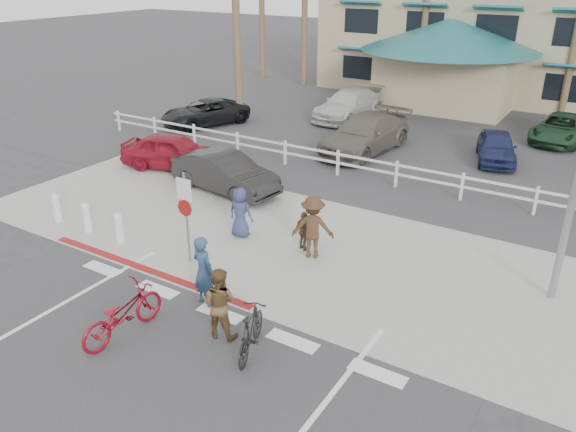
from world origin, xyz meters
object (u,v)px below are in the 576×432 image
Objects in this scene: car_white_sedan at (225,173)px; car_red_compact at (173,151)px; bike_black at (251,332)px; bike_red at (122,313)px; sign_post at (186,213)px.

car_red_compact is (-3.27, 0.89, 0.01)m from car_white_sedan.
bike_black is 9.35m from car_white_sedan.
bike_red is 11.16m from car_red_compact.
sign_post reaches higher than car_red_compact.
car_red_compact is at bearing 135.28° from sign_post.
bike_black is at bearing -156.76° from bike_red.
bike_black is (3.74, -2.36, -0.93)m from sign_post.
bike_red is at bearing -73.14° from sign_post.
car_red_compact is (-6.67, 8.95, 0.14)m from bike_red.
car_white_sedan is at bearing -122.25° from car_red_compact.
car_red_compact is at bearing -50.21° from bike_red.
car_red_compact reaches higher than bike_black.
sign_post reaches higher than car_white_sedan.
car_red_compact is at bearing 81.89° from car_white_sedan.
sign_post reaches higher than bike_black.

